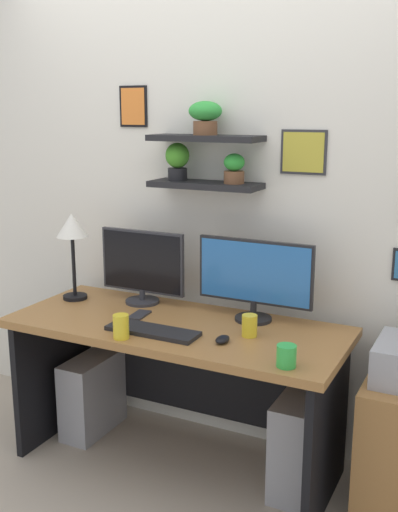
{
  "coord_description": "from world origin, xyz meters",
  "views": [
    {
      "loc": [
        1.35,
        -2.45,
        1.75
      ],
      "look_at": [
        0.1,
        0.05,
        1.08
      ],
      "focal_mm": 43.19,
      "sensor_mm": 36.0,
      "label": 1
    }
  ],
  "objects": [
    {
      "name": "desk_lamp",
      "position": [
        -0.68,
        0.11,
        1.11
      ],
      "size": [
        0.16,
        0.16,
        0.47
      ],
      "color": "black",
      "rests_on": "desk"
    },
    {
      "name": "keyboard",
      "position": [
        -0.03,
        -0.16,
        0.76
      ],
      "size": [
        0.44,
        0.14,
        0.02
      ],
      "primitive_type": "cube",
      "color": "black",
      "rests_on": "desk"
    },
    {
      "name": "computer_tower_left",
      "position": [
        -0.58,
        0.09,
        0.22
      ],
      "size": [
        0.18,
        0.4,
        0.43
      ],
      "primitive_type": "cube",
      "color": "#99999E",
      "rests_on": "ground"
    },
    {
      "name": "coffee_mug",
      "position": [
        0.64,
        -0.25,
        0.8
      ],
      "size": [
        0.08,
        0.08,
        0.09
      ],
      "primitive_type": "cylinder",
      "color": "green",
      "rests_on": "desk"
    },
    {
      "name": "water_cup",
      "position": [
        -0.12,
        -0.28,
        0.81
      ],
      "size": [
        0.07,
        0.07,
        0.11
      ],
      "primitive_type": "cylinder",
      "color": "yellow",
      "rests_on": "desk"
    },
    {
      "name": "computer_tower_right",
      "position": [
        0.61,
        0.08,
        0.23
      ],
      "size": [
        0.18,
        0.4,
        0.47
      ],
      "primitive_type": "cube",
      "color": "#99999E",
      "rests_on": "ground"
    },
    {
      "name": "back_wall_assembly",
      "position": [
        0.0,
        0.44,
        1.36
      ],
      "size": [
        4.4,
        0.24,
        2.7
      ],
      "color": "silver",
      "rests_on": "ground"
    },
    {
      "name": "monitor_right",
      "position": [
        0.32,
        0.22,
        0.97
      ],
      "size": [
        0.58,
        0.18,
        0.4
      ],
      "color": "black",
      "rests_on": "desk"
    },
    {
      "name": "cell_phone",
      "position": [
        -0.22,
        0.02,
        0.76
      ],
      "size": [
        0.08,
        0.15,
        0.01
      ],
      "primitive_type": "cube",
      "rotation": [
        0.0,
        0.0,
        0.09
      ],
      "color": "#2D2D33",
      "rests_on": "desk"
    },
    {
      "name": "desk",
      "position": [
        0.0,
        0.06,
        0.54
      ],
      "size": [
        1.63,
        0.68,
        0.75
      ],
      "color": "#9E6B38",
      "rests_on": "ground"
    },
    {
      "name": "pen_cup",
      "position": [
        0.38,
        0.0,
        0.8
      ],
      "size": [
        0.07,
        0.07,
        0.1
      ],
      "primitive_type": "cylinder",
      "color": "yellow",
      "rests_on": "desk"
    },
    {
      "name": "ground_plane",
      "position": [
        0.0,
        0.0,
        0.0
      ],
      "size": [
        8.0,
        8.0,
        0.0
      ],
      "primitive_type": "plane",
      "color": "tan"
    },
    {
      "name": "monitor_left",
      "position": [
        -0.32,
        0.22,
        0.95
      ],
      "size": [
        0.48,
        0.18,
        0.39
      ],
      "color": "#2D2D33",
      "rests_on": "desk"
    },
    {
      "name": "computer_mouse",
      "position": [
        0.3,
        -0.13,
        0.77
      ],
      "size": [
        0.06,
        0.09,
        0.03
      ],
      "primitive_type": "ellipsoid",
      "color": "black",
      "rests_on": "desk"
    }
  ]
}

